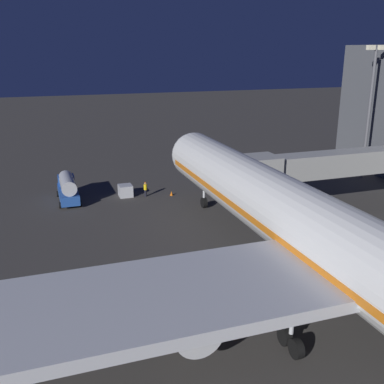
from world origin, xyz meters
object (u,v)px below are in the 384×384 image
Objects in this scene: airliner_at_gate at (369,268)px; fuel_tanker at (68,188)px; baggage_container_mid_row at (125,191)px; ground_crew_by_belt_loader at (145,189)px; traffic_cone_nose_port at (205,190)px; traffic_cone_nose_starboard at (171,193)px; apron_floodlight_mast at (370,103)px; jet_bridge at (327,165)px.

airliner_at_gate reaches higher than fuel_tanker.
fuel_tanker reaches higher than baggage_container_mid_row.
ground_crew_by_belt_loader is (-9.02, 1.37, -0.64)m from fuel_tanker.
traffic_cone_nose_port and traffic_cone_nose_starboard have the same top height.
apron_floodlight_mast is 40.84m from fuel_tanker.
jet_bridge reaches higher than baggage_container_mid_row.
fuel_tanker reaches higher than traffic_cone_nose_starboard.
jet_bridge reaches higher than traffic_cone_nose_starboard.
apron_floodlight_mast is 34.52m from baggage_container_mid_row.
baggage_container_mid_row is at bearing -16.29° from traffic_cone_nose_starboard.
apron_floodlight_mast is 32.19× the size of traffic_cone_nose_starboard.
jet_bridge is 40.33× the size of traffic_cone_nose_port.
apron_floodlight_mast reaches higher than airliner_at_gate.
fuel_tanker reaches higher than ground_crew_by_belt_loader.
traffic_cone_nose_starboard is (14.10, -11.10, -5.10)m from jet_bridge.
apron_floodlight_mast reaches higher than jet_bridge.
baggage_container_mid_row is 5.62m from traffic_cone_nose_starboard.
apron_floodlight_mast reaches higher than traffic_cone_nose_starboard.
apron_floodlight_mast is at bearing 177.33° from ground_crew_by_belt_loader.
ground_crew_by_belt_loader is at bearing -5.15° from traffic_cone_nose_port.
airliner_at_gate is 121.21× the size of traffic_cone_nose_port.
apron_floodlight_mast reaches higher than traffic_cone_nose_port.
airliner_at_gate is at bearing 86.09° from traffic_cone_nose_port.
fuel_tanker is 3.72× the size of baggage_container_mid_row.
traffic_cone_nose_port is at bearing 174.85° from ground_crew_by_belt_loader.
airliner_at_gate is 33.55m from ground_crew_by_belt_loader.
apron_floodlight_mast is at bearing 175.97° from fuel_tanker.
airliner_at_gate reaches higher than traffic_cone_nose_port.
airliner_at_gate is at bearing 93.91° from traffic_cone_nose_starboard.
fuel_tanker is at bearing -4.03° from apron_floodlight_mast.
ground_crew_by_belt_loader is at bearing -2.67° from apron_floodlight_mast.
ground_crew_by_belt_loader is 3.25m from traffic_cone_nose_starboard.
baggage_container_mid_row is at bearing -4.03° from apron_floodlight_mast.
airliner_at_gate is 37.28m from fuel_tanker.
fuel_tanker is 9.14m from ground_crew_by_belt_loader.
airliner_at_gate is at bearing 50.94° from apron_floodlight_mast.
baggage_container_mid_row is at bearing -9.13° from traffic_cone_nose_port.
traffic_cone_nose_starboard is (-5.38, 1.57, -0.43)m from baggage_container_mid_row.
apron_floodlight_mast reaches higher than baggage_container_mid_row.
airliner_at_gate is 36.43× the size of ground_crew_by_belt_loader.
apron_floodlight_mast is 10.24× the size of baggage_container_mid_row.
jet_bridge is at bearing 37.25° from apron_floodlight_mast.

